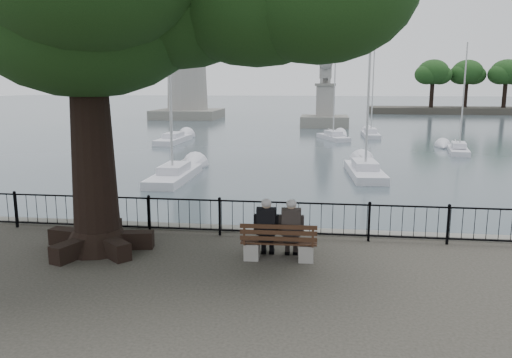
% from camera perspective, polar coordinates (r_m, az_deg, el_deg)
% --- Properties ---
extents(harbor, '(260.00, 260.00, 1.20)m').
position_cam_1_polar(harbor, '(14.30, 0.26, -7.91)').
color(harbor, '#65635B').
rests_on(harbor, ground).
extents(railing, '(22.06, 0.06, 1.00)m').
position_cam_1_polar(railing, '(13.52, 0.00, -4.34)').
color(railing, black).
rests_on(railing, ground).
extents(bench, '(1.79, 0.58, 0.94)m').
position_cam_1_polar(bench, '(11.85, 2.62, -7.73)').
color(bench, gray).
rests_on(bench, ground).
extents(person_left, '(0.44, 0.74, 1.49)m').
position_cam_1_polar(person_left, '(11.86, 1.23, -5.90)').
color(person_left, black).
rests_on(person_left, ground).
extents(person_right, '(0.44, 0.74, 1.49)m').
position_cam_1_polar(person_right, '(11.83, 4.05, -5.97)').
color(person_right, black).
rests_on(person_right, ground).
extents(lighthouse, '(9.37, 9.37, 28.87)m').
position_cam_1_polar(lighthouse, '(75.39, -8.00, 16.09)').
color(lighthouse, '#65635B').
rests_on(lighthouse, ground).
extents(lion_monument, '(5.58, 5.58, 8.33)m').
position_cam_1_polar(lion_monument, '(60.45, 7.84, 7.88)').
color(lion_monument, '#65635B').
rests_on(lion_monument, ground).
extents(sailboat_a, '(1.69, 5.99, 11.69)m').
position_cam_1_polar(sailboat_a, '(27.16, -9.31, 0.59)').
color(sailboat_a, silver).
rests_on(sailboat_a, ground).
extents(sailboat_c, '(2.05, 6.10, 11.98)m').
position_cam_1_polar(sailboat_c, '(28.68, 12.32, 1.04)').
color(sailboat_c, silver).
rests_on(sailboat_c, ground).
extents(sailboat_d, '(2.08, 4.85, 8.16)m').
position_cam_1_polar(sailboat_d, '(40.26, 22.13, 3.17)').
color(sailboat_d, silver).
rests_on(sailboat_d, ground).
extents(sailboat_e, '(1.88, 6.20, 13.39)m').
position_cam_1_polar(sailboat_e, '(44.62, -9.42, 4.62)').
color(sailboat_e, silver).
rests_on(sailboat_e, ground).
extents(sailboat_f, '(3.11, 5.19, 9.87)m').
position_cam_1_polar(sailboat_f, '(46.83, 8.80, 4.86)').
color(sailboat_f, silver).
rests_on(sailboat_f, ground).
extents(sailboat_g, '(1.52, 5.14, 10.00)m').
position_cam_1_polar(sailboat_g, '(50.04, 12.96, 5.09)').
color(sailboat_g, silver).
rests_on(sailboat_g, ground).
extents(far_shore, '(30.00, 8.60, 9.18)m').
position_cam_1_polar(far_shore, '(93.01, 22.67, 9.36)').
color(far_shore, '#2B2923').
rests_on(far_shore, ground).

